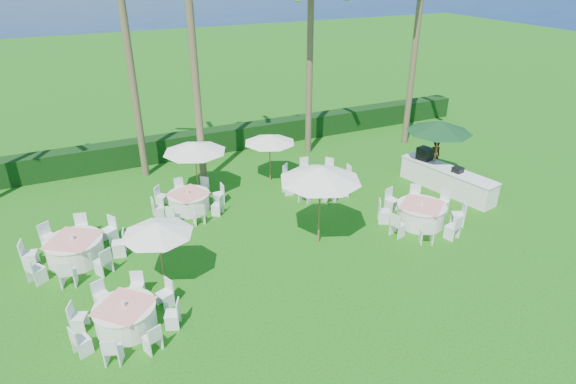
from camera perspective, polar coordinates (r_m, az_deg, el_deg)
name	(u,v)px	position (r m, az deg, el deg)	size (l,w,h in m)	color
ground	(281,283)	(15.61, -0.83, -10.77)	(120.00, 120.00, 0.00)	#125E10
hedge	(185,145)	(25.48, -12.12, 5.48)	(34.00, 1.00, 1.20)	black
ocean	(75,6)	(113.87, -23.96, 19.50)	(260.00, 260.00, 0.00)	#071547
banquet_table_a	(126,316)	(14.51, -18.68, -13.77)	(2.90, 2.90, 0.91)	white
banquet_table_c	(421,214)	(19.28, 15.46, -2.49)	(3.25, 3.25, 0.98)	white
banquet_table_d	(75,249)	(17.95, -23.93, -6.22)	(3.32, 3.32, 1.00)	white
banquet_table_e	(189,201)	(20.01, -11.66, -1.07)	(2.95, 2.95, 0.90)	white
banquet_table_f	(317,180)	(21.38, 3.45, 1.40)	(3.20, 3.20, 0.96)	white
umbrella_a	(157,229)	(14.93, -15.26, -4.20)	(2.18, 2.18, 2.26)	brown
umbrella_b	(321,174)	(16.41, 3.88, 2.18)	(2.89, 2.89, 2.98)	brown
umbrella_c	(194,147)	(20.41, -11.04, 5.24)	(2.65, 2.65, 2.46)	brown
umbrella_d	(270,139)	(21.60, -2.20, 6.34)	(2.33, 2.33, 2.24)	brown
umbrella_green	(440,126)	(22.14, 17.54, 7.42)	(2.86, 2.86, 2.95)	brown
buffet_table	(446,179)	(22.29, 18.23, 1.52)	(1.84, 4.61, 1.60)	white
staff_person	(434,156)	(23.90, 16.94, 4.06)	(0.60, 0.39, 1.63)	gray
palm_b	(130,61)	(22.33, -18.23, 14.53)	(4.35, 4.29, 9.74)	brown
palm_c	(191,27)	(20.67, -11.42, 18.60)	(4.32, 4.32, 12.64)	brown
palm_d	(310,61)	(24.38, 2.59, 15.29)	(4.35, 4.29, 8.62)	brown
palm_e	(415,47)	(26.46, 14.82, 16.31)	(4.26, 4.36, 9.45)	brown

